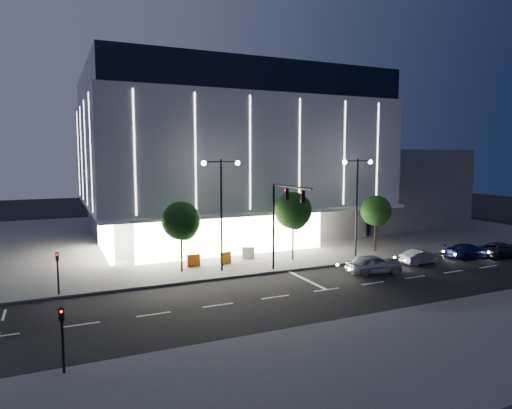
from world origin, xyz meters
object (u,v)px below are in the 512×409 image
Objects in this scene: car_fourth at (501,249)px; car_second at (422,257)px; tree_left at (181,223)px; tree_right at (376,212)px; ped_signal_near at (62,333)px; traffic_mast at (282,211)px; barrier_a at (194,260)px; tree_mid at (293,213)px; car_lead at (374,264)px; street_lamp_west at (221,198)px; barrier_d at (248,253)px; ped_signal_far at (58,269)px; car_third at (469,251)px; barrier_c at (226,258)px; street_lamp_east at (357,193)px.

car_second is at bearing 83.71° from car_fourth.
tree_left is 1.04× the size of tree_right.
traffic_mast is at bearing 34.12° from ped_signal_near.
tree_left is at bearing -136.85° from barrier_a.
tree_mid is 1.61× the size of car_second.
car_second is (5.80, 0.87, -0.13)m from car_lead.
street_lamp_west reaches higher than barrier_d.
car_fourth is at bearing -5.52° from ped_signal_far.
tree_left is 1.21× the size of car_fourth.
tree_mid reaches higher than car_second.
tree_right is at bearing 15.05° from barrier_d.
ped_signal_near is 0.67× the size of car_third.
tree_right reaches higher than car_second.
street_lamp_west is 17.99m from car_second.
car_fourth is (21.62, -2.47, -4.37)m from traffic_mast.
ped_signal_far is 0.49× the size of tree_mid.
tree_mid reaches higher than car_fourth.
ped_signal_near reaches higher than car_lead.
car_lead reaches higher than car_second.
car_lead is at bearing -9.46° from ped_signal_far.
car_third is at bearing -91.07° from car_second.
ped_signal_near reaches higher than barrier_d.
barrier_d is (-12.93, 7.59, 0.02)m from car_second.
car_lead is 12.15m from barrier_c.
street_lamp_east is at bearing 16.48° from traffic_mast.
tree_mid is at bearing -7.68° from barrier_d.
tree_mid reaches higher than car_third.
ped_signal_near is 2.73× the size of barrier_c.
traffic_mast reaches higher than car_lead.
ped_signal_far reaches higher than car_fourth.
barrier_d is (-12.35, 2.14, -3.23)m from tree_right.
tree_right reaches higher than car_third.
street_lamp_west is 8.18× the size of barrier_c.
barrier_c is at bearing 78.83° from car_third.
car_third is (34.22, 8.99, -1.23)m from ped_signal_near.
traffic_mast reaches higher than tree_mid.
car_fourth is (12.62, -5.14, -5.30)m from street_lamp_east.
car_second is (28.61, -2.93, -1.26)m from ped_signal_far.
tree_right is 1.24× the size of car_lead.
street_lamp_east is 3.81m from tree_right.
street_lamp_east is 1.57× the size of tree_left.
street_lamp_east is 1.46× the size of tree_mid.
traffic_mast is 8.68m from barrier_a.
street_lamp_west is 16.19m from tree_right.
street_lamp_west reaches higher than ped_signal_near.
barrier_a is (1.31, 1.22, -3.38)m from tree_left.
barrier_d is at bearing 147.44° from tree_mid.
street_lamp_east is at bearing 0.00° from street_lamp_west.
barrier_a is at bearing 56.72° from ped_signal_near.
car_lead reaches higher than barrier_a.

